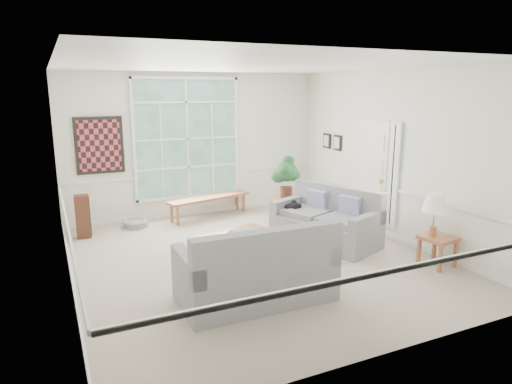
# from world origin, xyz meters

# --- Properties ---
(floor) EXTENTS (5.50, 6.00, 0.01)m
(floor) POSITION_xyz_m (0.00, 0.00, -0.01)
(floor) COLOR #A79C8C
(floor) RESTS_ON ground
(ceiling) EXTENTS (5.50, 6.00, 0.02)m
(ceiling) POSITION_xyz_m (0.00, 0.00, 3.00)
(ceiling) COLOR white
(ceiling) RESTS_ON ground
(wall_back) EXTENTS (5.50, 0.02, 3.00)m
(wall_back) POSITION_xyz_m (0.00, 3.00, 1.50)
(wall_back) COLOR white
(wall_back) RESTS_ON ground
(wall_front) EXTENTS (5.50, 0.02, 3.00)m
(wall_front) POSITION_xyz_m (0.00, -3.00, 1.50)
(wall_front) COLOR white
(wall_front) RESTS_ON ground
(wall_left) EXTENTS (0.02, 6.00, 3.00)m
(wall_left) POSITION_xyz_m (-2.75, 0.00, 1.50)
(wall_left) COLOR white
(wall_left) RESTS_ON ground
(wall_right) EXTENTS (0.02, 6.00, 3.00)m
(wall_right) POSITION_xyz_m (2.75, 0.00, 1.50)
(wall_right) COLOR white
(wall_right) RESTS_ON ground
(window_back) EXTENTS (2.30, 0.08, 2.40)m
(window_back) POSITION_xyz_m (-0.20, 2.96, 1.65)
(window_back) COLOR white
(window_back) RESTS_ON wall_back
(entry_door) EXTENTS (0.08, 0.90, 2.10)m
(entry_door) POSITION_xyz_m (2.71, 0.60, 1.05)
(entry_door) COLOR white
(entry_door) RESTS_ON floor
(door_sidelight) EXTENTS (0.08, 0.26, 1.90)m
(door_sidelight) POSITION_xyz_m (2.71, -0.03, 1.15)
(door_sidelight) COLOR white
(door_sidelight) RESTS_ON wall_right
(wall_art) EXTENTS (0.90, 0.06, 1.10)m
(wall_art) POSITION_xyz_m (-1.95, 2.95, 1.60)
(wall_art) COLOR maroon
(wall_art) RESTS_ON wall_back
(wall_frame_near) EXTENTS (0.04, 0.26, 0.32)m
(wall_frame_near) POSITION_xyz_m (2.71, 1.75, 1.55)
(wall_frame_near) COLOR black
(wall_frame_near) RESTS_ON wall_right
(wall_frame_far) EXTENTS (0.04, 0.26, 0.32)m
(wall_frame_far) POSITION_xyz_m (2.71, 2.15, 1.55)
(wall_frame_far) COLOR black
(wall_frame_far) RESTS_ON wall_right
(loveseat_right) EXTENTS (1.53, 2.03, 0.98)m
(loveseat_right) POSITION_xyz_m (1.43, 0.18, 0.49)
(loveseat_right) COLOR gray
(loveseat_right) RESTS_ON floor
(loveseat_front) EXTENTS (1.95, 1.02, 1.05)m
(loveseat_front) POSITION_xyz_m (-0.60, -1.29, 0.52)
(loveseat_front) COLOR gray
(loveseat_front) RESTS_ON floor
(coffee_table) EXTENTS (1.30, 0.93, 0.44)m
(coffee_table) POSITION_xyz_m (-0.29, 0.06, 0.22)
(coffee_table) COLOR #A25C3A
(coffee_table) RESTS_ON floor
(pewter_bowl) EXTENTS (0.36, 0.36, 0.07)m
(pewter_bowl) POSITION_xyz_m (-0.34, 0.03, 0.47)
(pewter_bowl) COLOR #A0A0A5
(pewter_bowl) RESTS_ON coffee_table
(window_bench) EXTENTS (1.90, 0.80, 0.43)m
(window_bench) POSITION_xyz_m (0.14, 2.65, 0.22)
(window_bench) COLOR #A25C3A
(window_bench) RESTS_ON floor
(end_table) EXTENTS (0.63, 0.63, 0.56)m
(end_table) POSITION_xyz_m (1.39, 1.46, 0.28)
(end_table) COLOR #A25C3A
(end_table) RESTS_ON floor
(houseplant) EXTENTS (0.56, 0.56, 0.83)m
(houseplant) POSITION_xyz_m (1.34, 1.46, 0.98)
(houseplant) COLOR #22522C
(houseplant) RESTS_ON end_table
(side_table) EXTENTS (0.53, 0.53, 0.48)m
(side_table) POSITION_xyz_m (2.40, -1.44, 0.24)
(side_table) COLOR #A25C3A
(side_table) RESTS_ON floor
(table_lamp) EXTENTS (0.51, 0.51, 0.66)m
(table_lamp) POSITION_xyz_m (2.33, -1.38, 0.81)
(table_lamp) COLOR white
(table_lamp) RESTS_ON side_table
(pet_bed) EXTENTS (0.58, 0.58, 0.14)m
(pet_bed) POSITION_xyz_m (-1.42, 2.58, 0.07)
(pet_bed) COLOR gray
(pet_bed) RESTS_ON floor
(floor_speaker) EXTENTS (0.26, 0.21, 0.80)m
(floor_speaker) POSITION_xyz_m (-2.40, 2.30, 0.40)
(floor_speaker) COLOR #422216
(floor_speaker) RESTS_ON floor
(cat) EXTENTS (0.40, 0.37, 0.16)m
(cat) POSITION_xyz_m (1.10, 0.74, 0.58)
(cat) COLOR black
(cat) RESTS_ON loveseat_right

